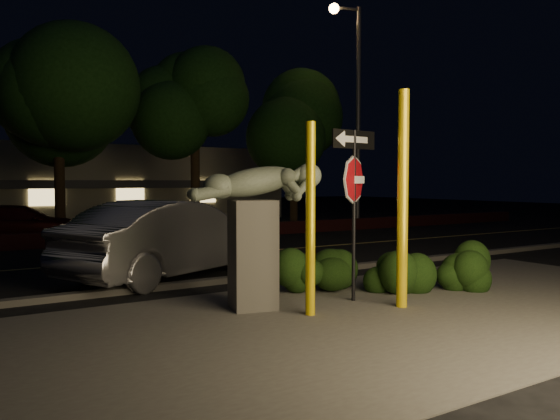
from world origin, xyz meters
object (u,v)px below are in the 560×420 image
object	(u,v)px
yellow_pole_right	(403,200)
parked_car_darkred	(21,225)
signpost	(354,180)
streetlight	(354,97)
sculpture	(255,219)
yellow_pole_left	(310,220)
parked_car_dark	(161,216)
silver_sedan	(172,239)

from	to	relation	value
yellow_pole_right	parked_car_darkred	distance (m)	14.51
signpost	streetlight	xyz separation A→B (m)	(9.32, 11.38, 3.67)
signpost	sculpture	size ratio (longest dim) A/B	1.24
yellow_pole_left	yellow_pole_right	xyz separation A→B (m)	(1.63, -0.36, 0.29)
sculpture	yellow_pole_left	bearing A→B (deg)	-45.94
yellow_pole_left	parked_car_dark	size ratio (longest dim) A/B	0.67
signpost	parked_car_dark	size ratio (longest dim) A/B	0.66
yellow_pole_left	streetlight	distance (m)	16.42
signpost	sculpture	distance (m)	1.91
parked_car_dark	yellow_pole_left	bearing A→B (deg)	-168.38
yellow_pole_left	signpost	bearing A→B (deg)	19.44
yellow_pole_left	yellow_pole_right	world-z (taller)	yellow_pole_right
yellow_pole_right	signpost	world-z (taller)	yellow_pole_right
signpost	sculpture	world-z (taller)	signpost
parked_car_darkred	sculpture	bearing A→B (deg)	-160.39
yellow_pole_left	parked_car_dark	distance (m)	15.79
yellow_pole_right	parked_car_dark	xyz separation A→B (m)	(1.39, 15.84, -1.19)
signpost	silver_sedan	distance (m)	4.62
streetlight	parked_car_dark	world-z (taller)	streetlight
streetlight	sculpture	bearing A→B (deg)	-119.15
yellow_pole_right	signpost	xyz separation A→B (m)	(-0.39, 0.80, 0.33)
yellow_pole_right	parked_car_darkred	bearing A→B (deg)	107.35
streetlight	silver_sedan	xyz separation A→B (m)	(-11.18, -7.36, -4.97)
streetlight	parked_car_dark	xyz separation A→B (m)	(-7.54, 3.66, -5.19)
yellow_pole_right	parked_car_darkred	size ratio (longest dim) A/B	0.80
yellow_pole_right	streetlight	size ratio (longest dim) A/B	0.37
signpost	streetlight	world-z (taller)	streetlight
streetlight	yellow_pole_left	bearing A→B (deg)	-115.59
sculpture	silver_sedan	distance (m)	3.64
silver_sedan	parked_car_dark	distance (m)	11.60
yellow_pole_right	parked_car_darkred	xyz separation A→B (m)	(-4.31, 13.81, -1.17)
signpost	parked_car_dark	xyz separation A→B (m)	(1.78, 15.04, -1.52)
yellow_pole_left	streetlight	world-z (taller)	streetlight
sculpture	streetlight	distance (m)	16.14
yellow_pole_left	sculpture	bearing A→B (deg)	119.70
yellow_pole_right	silver_sedan	distance (m)	5.41
parked_car_darkred	parked_car_dark	distance (m)	6.05
silver_sedan	yellow_pole_left	bearing A→B (deg)	162.98
yellow_pole_right	silver_sedan	world-z (taller)	yellow_pole_right
yellow_pole_left	signpost	world-z (taller)	yellow_pole_left
sculpture	parked_car_darkred	distance (m)	12.78
streetlight	parked_car_dark	distance (m)	9.86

